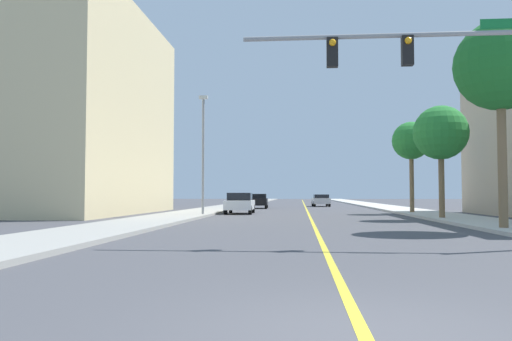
% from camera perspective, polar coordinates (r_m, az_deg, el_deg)
% --- Properties ---
extents(ground, '(192.00, 192.00, 0.00)m').
position_cam_1_polar(ground, '(47.37, 5.73, -4.39)').
color(ground, '#47474C').
extents(sidewalk_left, '(3.65, 168.00, 0.15)m').
position_cam_1_polar(sidewalk_left, '(47.96, -4.11, -4.28)').
color(sidewalk_left, '#9E9B93').
rests_on(sidewalk_left, ground).
extents(sidewalk_right, '(3.65, 168.00, 0.15)m').
position_cam_1_polar(sidewalk_right, '(48.18, 15.51, -4.18)').
color(sidewalk_right, beige).
rests_on(sidewalk_right, ground).
extents(lane_marking_center, '(0.16, 144.00, 0.01)m').
position_cam_1_polar(lane_marking_center, '(47.37, 5.73, -4.38)').
color(lane_marking_center, yellow).
rests_on(lane_marking_center, ground).
extents(building_left_near, '(12.53, 19.05, 14.86)m').
position_cam_1_polar(building_left_near, '(40.27, -21.41, 6.08)').
color(building_left_near, beige).
rests_on(building_left_near, ground).
extents(traffic_signal_mast, '(9.09, 0.36, 6.29)m').
position_cam_1_polar(traffic_signal_mast, '(15.41, 22.78, 9.73)').
color(traffic_signal_mast, gray).
rests_on(traffic_signal_mast, sidewalk_right).
extents(street_lamp, '(0.56, 0.28, 7.66)m').
position_cam_1_polar(street_lamp, '(32.76, -6.00, 2.55)').
color(street_lamp, gray).
rests_on(street_lamp, sidewalk_left).
extents(palm_near, '(3.50, 3.50, 8.04)m').
position_cam_1_polar(palm_near, '(22.11, 25.91, 10.52)').
color(palm_near, brown).
rests_on(palm_near, sidewalk_right).
extents(palm_mid, '(2.98, 2.98, 6.16)m').
position_cam_1_polar(palm_mid, '(29.64, 20.16, 3.96)').
color(palm_mid, brown).
rests_on(palm_mid, sidewalk_right).
extents(palm_far, '(2.71, 2.71, 6.46)m').
position_cam_1_polar(palm_far, '(37.77, 17.15, 3.15)').
color(palm_far, brown).
rests_on(palm_far, sidewalk_right).
extents(car_silver, '(2.02, 4.09, 1.37)m').
position_cam_1_polar(car_silver, '(57.84, 7.35, -3.34)').
color(car_silver, '#BCBCC1').
rests_on(car_silver, ground).
extents(car_white, '(2.03, 4.39, 1.51)m').
position_cam_1_polar(car_white, '(36.57, -1.83, -3.71)').
color(car_white, white).
rests_on(car_white, ground).
extents(car_black, '(1.93, 4.13, 1.44)m').
position_cam_1_polar(car_black, '(49.98, 0.27, -3.44)').
color(car_black, black).
rests_on(car_black, ground).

